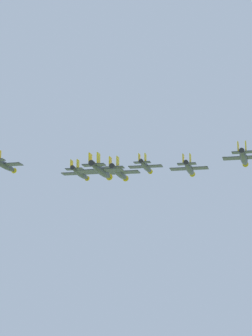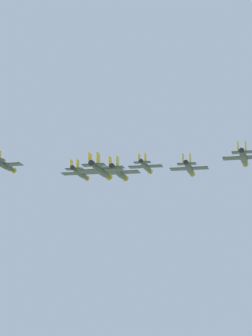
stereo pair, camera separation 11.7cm
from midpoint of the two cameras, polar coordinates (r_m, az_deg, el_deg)
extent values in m
ellipsoid|color=#2D3338|center=(209.91, 1.69, 0.10)|extent=(14.26, 6.13, 1.85)
cone|color=gold|center=(217.60, 2.09, -0.35)|extent=(2.24, 2.06, 1.57)
ellipsoid|color=#334751|center=(213.10, 1.85, 0.10)|extent=(2.77, 2.07, 1.08)
cube|color=#2D3338|center=(209.20, 1.65, 0.12)|extent=(6.25, 10.78, 0.18)
cube|color=gold|center=(210.10, 0.42, 0.07)|extent=(3.04, 1.58, 0.22)
cube|color=gold|center=(208.42, 2.90, 0.19)|extent=(3.04, 1.58, 0.22)
cube|color=#2D3338|center=(204.13, 1.37, 0.47)|extent=(3.65, 5.38, 0.18)
cube|color=gold|center=(204.89, 1.13, 0.80)|extent=(2.03, 0.86, 2.67)
cube|color=gold|center=(204.55, 1.64, 0.83)|extent=(2.03, 0.86, 2.67)
cylinder|color=black|center=(202.64, 1.29, 0.57)|extent=(1.37, 1.54, 1.29)
ellipsoid|color=#2D3338|center=(194.96, -3.78, -0.46)|extent=(14.00, 6.02, 1.81)
cone|color=gold|center=(202.36, -3.16, -0.92)|extent=(2.20, 2.02, 1.54)
ellipsoid|color=#334751|center=(198.02, -3.53, -0.45)|extent=(2.72, 2.03, 1.06)
cube|color=#2D3338|center=(194.28, -3.84, -0.44)|extent=(6.14, 10.58, 0.18)
cube|color=gold|center=(195.59, -5.11, -0.49)|extent=(2.98, 1.55, 0.22)
cube|color=gold|center=(193.09, -2.54, -0.37)|extent=(2.98, 1.55, 0.22)
cube|color=#2D3338|center=(189.41, -4.28, -0.09)|extent=(3.58, 5.28, 0.18)
cube|color=gold|center=(190.22, -4.51, 0.27)|extent=(1.99, 0.84, 2.62)
cube|color=gold|center=(189.71, -3.98, 0.29)|extent=(1.99, 0.84, 2.62)
cylinder|color=black|center=(187.98, -4.41, 0.01)|extent=(1.35, 1.52, 1.27)
ellipsoid|color=#2D3338|center=(188.84, 5.30, -0.06)|extent=(14.39, 6.04, 1.86)
cone|color=gold|center=(196.68, 5.57, -0.56)|extent=(2.25, 2.06, 1.58)
ellipsoid|color=#334751|center=(192.08, 5.40, -0.06)|extent=(2.78, 2.07, 1.09)
cube|color=#2D3338|center=(188.12, 5.27, -0.05)|extent=(6.21, 10.86, 0.19)
cube|color=gold|center=(188.70, 3.87, -0.09)|extent=(3.06, 1.57, 0.22)
cube|color=gold|center=(187.67, 6.68, 0.03)|extent=(3.06, 1.57, 0.22)
cube|color=#2D3338|center=(182.94, 5.07, 0.34)|extent=(3.64, 5.42, 0.19)
cube|color=gold|center=(183.64, 4.79, 0.72)|extent=(2.05, 0.85, 2.69)
cube|color=gold|center=(183.43, 5.36, 0.75)|extent=(2.05, 0.85, 2.69)
cylinder|color=black|center=(181.42, 5.01, 0.45)|extent=(1.37, 1.55, 1.30)
ellipsoid|color=#2D3338|center=(183.01, -10.04, 0.24)|extent=(14.01, 6.00, 1.82)
cone|color=gold|center=(190.12, -9.14, -0.27)|extent=(2.20, 2.02, 1.54)
ellipsoid|color=#334751|center=(185.96, -9.67, 0.24)|extent=(2.72, 2.03, 1.06)
cube|color=#2D3338|center=(182.35, -10.12, 0.26)|extent=(6.13, 10.59, 0.18)
cube|color=gold|center=(180.70, -8.79, 0.35)|extent=(2.98, 1.55, 0.22)
ellipsoid|color=#2D3338|center=(169.43, 9.74, 0.83)|extent=(13.79, 6.09, 1.79)
cone|color=gold|center=(176.99, 9.90, 0.25)|extent=(2.18, 2.01, 1.52)
ellipsoid|color=#334751|center=(172.57, 9.80, 0.81)|extent=(2.69, 2.03, 1.05)
cube|color=#2D3338|center=(168.73, 9.73, 0.85)|extent=(6.16, 10.45, 0.18)
cube|color=gold|center=(169.04, 8.21, 0.79)|extent=(2.94, 1.56, 0.21)
cube|color=#2D3338|center=(163.75, 9.61, 1.29)|extent=(3.58, 5.22, 0.18)
cube|color=gold|center=(164.39, 9.29, 1.69)|extent=(1.96, 0.85, 2.59)
cube|color=gold|center=(164.29, 9.91, 1.72)|extent=(1.96, 0.85, 2.59)
cylinder|color=black|center=(162.29, 9.58, 1.42)|extent=(1.34, 1.50, 1.25)
ellipsoid|color=#2D3338|center=(172.97, -0.53, -0.40)|extent=(14.50, 6.25, 1.88)
cone|color=gold|center=(180.74, 0.05, -0.93)|extent=(2.28, 2.09, 1.60)
ellipsoid|color=#334751|center=(176.18, -0.30, -0.39)|extent=(2.82, 2.11, 1.10)
cube|color=#2D3338|center=(172.25, -0.59, -0.38)|extent=(6.37, 10.97, 0.19)
cube|color=gold|center=(173.36, -2.10, -0.44)|extent=(3.09, 1.61, 0.23)
cube|color=gold|center=(171.28, 0.94, -0.29)|extent=(3.09, 1.61, 0.23)
cube|color=#2D3338|center=(167.13, -1.01, 0.04)|extent=(3.72, 5.47, 0.19)
cube|color=gold|center=(167.93, -1.30, 0.45)|extent=(2.07, 0.88, 2.72)
cube|color=gold|center=(167.50, -0.67, 0.48)|extent=(2.07, 0.88, 2.72)
cylinder|color=black|center=(165.63, -1.14, 0.16)|extent=(1.40, 1.57, 1.32)
ellipsoid|color=#2D3338|center=(154.93, -2.04, -0.24)|extent=(14.22, 6.36, 1.85)
cone|color=gold|center=(162.50, -1.29, -0.83)|extent=(2.26, 2.08, 1.57)
ellipsoid|color=#334751|center=(158.06, -1.73, -0.23)|extent=(2.78, 2.10, 1.08)
cube|color=#2D3338|center=(154.23, -2.11, -0.22)|extent=(6.40, 10.79, 0.18)
cube|color=gold|center=(155.52, -3.75, -0.28)|extent=(3.03, 1.63, 0.22)
cube|color=gold|center=(153.09, -0.44, -0.11)|extent=(3.03, 1.63, 0.22)
cube|color=#2D3338|center=(149.26, -2.66, 0.25)|extent=(3.72, 5.40, 0.18)
cube|color=gold|center=(150.08, -2.96, 0.71)|extent=(2.03, 0.89, 2.67)
cube|color=gold|center=(149.58, -2.28, 0.74)|extent=(2.03, 0.89, 2.67)
cylinder|color=black|center=(147.80, -2.83, 0.38)|extent=(1.39, 1.56, 1.29)
camera|label=1|loc=(0.06, -89.98, 0.00)|focal=73.60mm
camera|label=2|loc=(0.06, 90.02, 0.00)|focal=73.60mm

